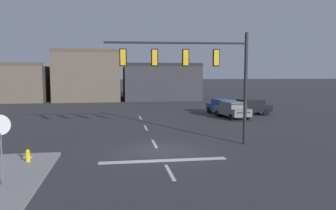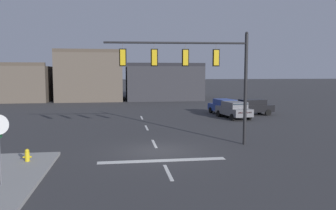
{
  "view_description": "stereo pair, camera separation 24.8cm",
  "coord_description": "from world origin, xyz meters",
  "px_view_note": "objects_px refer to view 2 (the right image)",
  "views": [
    {
      "loc": [
        -2.28,
        -18.11,
        4.37
      ],
      "look_at": [
        0.92,
        2.46,
        2.34
      ],
      "focal_mm": 35.67,
      "sensor_mm": 36.0,
      "label": 1
    },
    {
      "loc": [
        -2.04,
        -18.14,
        4.37
      ],
      "look_at": [
        0.92,
        2.46,
        2.34
      ],
      "focal_mm": 35.67,
      "sensor_mm": 36.0,
      "label": 2
    }
  ],
  "objects_px": {
    "signal_mast_near_side": "(197,66)",
    "car_lot_middle": "(252,107)",
    "fire_hydrant": "(27,158)",
    "car_lot_farside": "(234,109)",
    "car_lot_nearside": "(224,106)"
  },
  "relations": [
    {
      "from": "signal_mast_near_side",
      "to": "car_lot_middle",
      "type": "height_order",
      "value": "signal_mast_near_side"
    },
    {
      "from": "car_lot_middle",
      "to": "fire_hydrant",
      "type": "height_order",
      "value": "car_lot_middle"
    },
    {
      "from": "car_lot_middle",
      "to": "fire_hydrant",
      "type": "relative_size",
      "value": 6.15
    },
    {
      "from": "car_lot_farside",
      "to": "fire_hydrant",
      "type": "xyz_separation_m",
      "value": [
        -15.18,
        -14.09,
        -0.53
      ]
    },
    {
      "from": "car_lot_nearside",
      "to": "fire_hydrant",
      "type": "distance_m",
      "value": 22.79
    },
    {
      "from": "car_lot_nearside",
      "to": "car_lot_middle",
      "type": "relative_size",
      "value": 1.0
    },
    {
      "from": "car_lot_farside",
      "to": "fire_hydrant",
      "type": "distance_m",
      "value": 20.72
    },
    {
      "from": "car_lot_farside",
      "to": "fire_hydrant",
      "type": "bearing_deg",
      "value": -137.13
    },
    {
      "from": "car_lot_nearside",
      "to": "car_lot_middle",
      "type": "height_order",
      "value": "same"
    },
    {
      "from": "car_lot_farside",
      "to": "signal_mast_near_side",
      "type": "bearing_deg",
      "value": -119.28
    },
    {
      "from": "car_lot_middle",
      "to": "car_lot_farside",
      "type": "xyz_separation_m",
      "value": [
        -2.64,
        -2.08,
        0.0
      ]
    },
    {
      "from": "signal_mast_near_side",
      "to": "car_lot_middle",
      "type": "bearing_deg",
      "value": 56.08
    },
    {
      "from": "signal_mast_near_side",
      "to": "car_lot_farside",
      "type": "distance_m",
      "value": 13.3
    },
    {
      "from": "signal_mast_near_side",
      "to": "fire_hydrant",
      "type": "bearing_deg",
      "value": -161.49
    },
    {
      "from": "signal_mast_near_side",
      "to": "fire_hydrant",
      "type": "height_order",
      "value": "signal_mast_near_side"
    }
  ]
}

